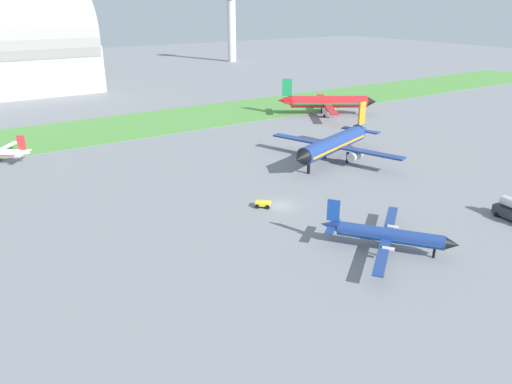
% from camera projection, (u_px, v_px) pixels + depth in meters
% --- Properties ---
extents(ground_plane, '(600.00, 600.00, 0.00)m').
position_uv_depth(ground_plane, '(281.00, 205.00, 79.03)').
color(ground_plane, gray).
extents(grass_taxiway_strip, '(360.00, 28.00, 0.08)m').
position_uv_depth(grass_taxiway_strip, '(136.00, 125.00, 130.16)').
color(grass_taxiway_strip, '#549342').
rests_on(grass_taxiway_strip, ground_plane).
extents(airplane_parked_jet_far, '(25.79, 25.75, 10.34)m').
position_uv_depth(airplane_parked_jet_far, '(327.00, 102.00, 140.50)').
color(airplane_parked_jet_far, red).
rests_on(airplane_parked_jet_far, ground_plane).
extents(airplane_midfield_jet, '(28.33, 28.57, 10.45)m').
position_uv_depth(airplane_midfield_jet, '(335.00, 144.00, 99.51)').
color(airplane_midfield_jet, navy).
rests_on(airplane_midfield_jet, ground_plane).
extents(airplane_foreground_turboprop, '(17.38, 15.43, 6.25)m').
position_uv_depth(airplane_foreground_turboprop, '(387.00, 235.00, 64.01)').
color(airplane_foreground_turboprop, navy).
rests_on(airplane_foreground_turboprop, ground_plane).
extents(baggage_cart_midfield, '(2.93, 2.91, 0.90)m').
position_uv_depth(baggage_cart_midfield, '(263.00, 204.00, 78.23)').
color(baggage_cart_midfield, yellow).
rests_on(baggage_cart_midfield, ground_plane).
extents(control_tower, '(8.00, 8.00, 36.30)m').
position_uv_depth(control_tower, '(231.00, 20.00, 258.72)').
color(control_tower, silver).
rests_on(control_tower, ground_plane).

